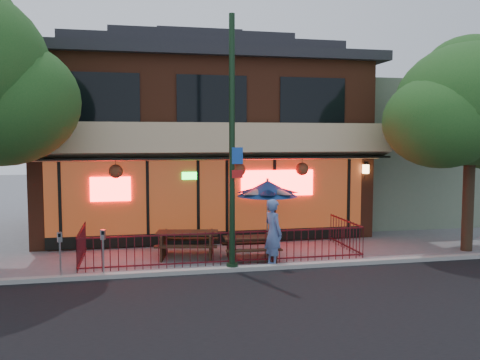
% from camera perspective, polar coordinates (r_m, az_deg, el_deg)
% --- Properties ---
extents(ground, '(80.00, 80.00, 0.00)m').
position_cam_1_polar(ground, '(14.73, -1.18, -9.72)').
color(ground, gray).
rests_on(ground, ground).
extents(asphalt_street, '(80.00, 11.00, 0.00)m').
position_cam_1_polar(asphalt_street, '(9.20, 6.11, -18.85)').
color(asphalt_street, black).
rests_on(asphalt_street, ground).
extents(curb, '(80.00, 0.25, 0.12)m').
position_cam_1_polar(curb, '(14.24, -0.81, -9.98)').
color(curb, '#999993').
rests_on(curb, ground).
extents(restaurant_building, '(12.96, 9.49, 8.05)m').
position_cam_1_polar(restaurant_building, '(21.29, -4.75, 5.93)').
color(restaurant_building, brown).
rests_on(restaurant_building, ground).
extents(neighbor_building, '(6.00, 7.00, 6.00)m').
position_cam_1_polar(neighbor_building, '(24.64, 16.37, 2.98)').
color(neighbor_building, slate).
rests_on(neighbor_building, ground).
extents(patio_fence, '(8.44, 2.62, 1.00)m').
position_cam_1_polar(patio_fence, '(15.07, -1.54, -6.93)').
color(patio_fence, '#4C1016').
rests_on(patio_fence, ground).
extents(street_light, '(0.43, 0.32, 7.00)m').
position_cam_1_polar(street_light, '(13.87, -0.89, 2.56)').
color(street_light, black).
rests_on(street_light, ground).
extents(street_tree_right, '(4.80, 4.80, 7.02)m').
position_cam_1_polar(street_tree_right, '(18.13, 24.55, 8.37)').
color(street_tree_right, '#35261A').
rests_on(street_tree_right, ground).
extents(picnic_table_left, '(2.11, 1.76, 0.80)m').
position_cam_1_polar(picnic_table_left, '(15.84, -5.93, -6.76)').
color(picnic_table_left, '#3A2215').
rests_on(picnic_table_left, ground).
extents(picnic_table_right, '(1.71, 1.35, 0.71)m').
position_cam_1_polar(picnic_table_right, '(15.45, 1.27, -7.26)').
color(picnic_table_right, '#311B11').
rests_on(picnic_table_right, ground).
extents(patio_umbrella, '(2.04, 2.04, 2.33)m').
position_cam_1_polar(patio_umbrella, '(17.07, 3.11, -0.94)').
color(patio_umbrella, gray).
rests_on(patio_umbrella, ground).
extents(pedestrian, '(0.65, 0.82, 1.94)m').
position_cam_1_polar(pedestrian, '(14.63, 3.76, -5.93)').
color(pedestrian, '#556EAA').
rests_on(pedestrian, ground).
extents(parking_meter_near, '(0.14, 0.13, 1.27)m').
position_cam_1_polar(parking_meter_near, '(13.93, -15.12, -7.09)').
color(parking_meter_near, gray).
rests_on(parking_meter_near, ground).
extents(parking_meter_far, '(0.14, 0.13, 1.25)m').
position_cam_1_polar(parking_meter_far, '(14.04, -19.57, -7.17)').
color(parking_meter_far, gray).
rests_on(parking_meter_far, ground).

